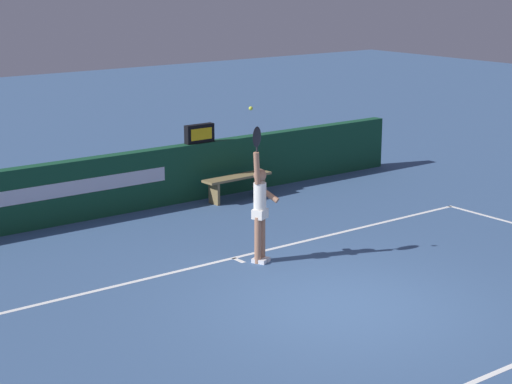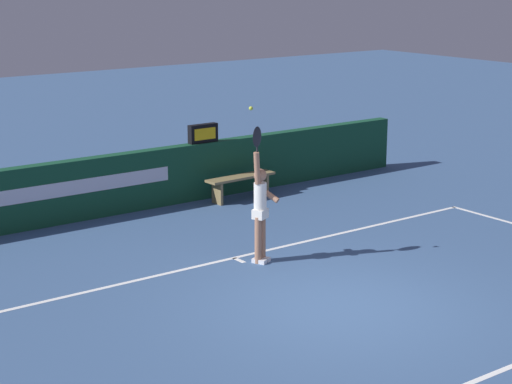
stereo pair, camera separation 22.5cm
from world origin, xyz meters
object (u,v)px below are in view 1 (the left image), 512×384
tennis_player (260,207)px  tennis_ball (251,108)px  courtside_bench_near (237,181)px  speed_display (199,134)px

tennis_player → tennis_ball: bearing=-168.5°
courtside_bench_near → tennis_ball: bearing=-123.0°
speed_display → tennis_ball: size_ratio=10.27×
courtside_bench_near → speed_display: bearing=133.5°
speed_display → tennis_ball: (-1.79, -4.20, 1.22)m
tennis_player → courtside_bench_near: tennis_player is taller
tennis_ball → courtside_bench_near: (2.35, 3.61, -2.23)m
tennis_ball → courtside_bench_near: size_ratio=0.04×
courtside_bench_near → tennis_player: bearing=-120.8°
speed_display → courtside_bench_near: 1.29m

